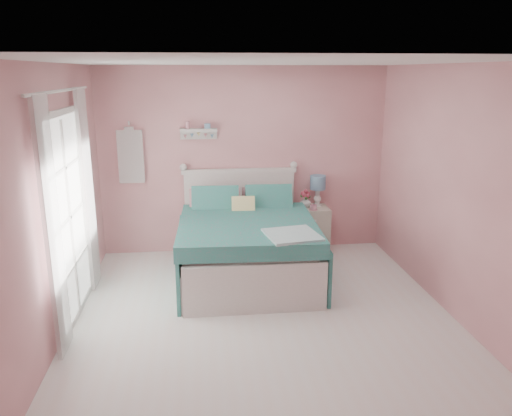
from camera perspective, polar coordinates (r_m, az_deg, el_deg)
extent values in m
plane|color=white|center=(5.34, 1.00, -12.79)|extent=(4.50, 4.50, 0.00)
plane|color=#BE787D|center=(7.05, -1.37, 5.39)|extent=(4.00, 0.00, 4.00)
plane|color=#BE787D|center=(2.78, 7.34, -10.78)|extent=(4.00, 0.00, 4.00)
plane|color=#BE787D|center=(5.01, -22.23, 0.13)|extent=(0.00, 4.50, 4.50)
plane|color=#BE787D|center=(5.49, 22.23, 1.38)|extent=(0.00, 4.50, 4.50)
plane|color=white|center=(4.71, 1.15, 16.35)|extent=(4.50, 4.50, 0.00)
cube|color=silver|center=(6.31, -1.09, -6.04)|extent=(1.59, 2.05, 0.44)
cube|color=silver|center=(6.21, -1.11, -3.48)|extent=(1.52, 1.99, 0.16)
cube|color=silver|center=(7.15, -1.89, -0.47)|extent=(1.55, 0.07, 1.14)
cube|color=silver|center=(7.01, -1.93, 4.25)|extent=(1.61, 0.09, 0.06)
cube|color=silver|center=(5.37, -0.06, -9.27)|extent=(1.55, 0.06, 0.56)
cube|color=teal|center=(6.01, -0.98, -2.41)|extent=(1.70, 1.79, 0.18)
cube|color=pink|center=(6.76, -4.70, 0.53)|extent=(0.69, 0.30, 0.43)
cube|color=pink|center=(6.82, 1.32, 0.71)|extent=(0.69, 0.30, 0.43)
cube|color=#CCBC59|center=(6.51, -1.46, 0.00)|extent=(0.31, 0.23, 0.31)
cube|color=beige|center=(7.20, 6.36, -2.46)|extent=(0.46, 0.43, 0.66)
cube|color=silver|center=(6.95, 6.77, -1.39)|extent=(0.40, 0.02, 0.16)
sphere|color=white|center=(6.93, 6.81, -1.45)|extent=(0.03, 0.03, 0.03)
cylinder|color=white|center=(7.21, 7.00, 0.36)|extent=(0.14, 0.14, 0.02)
cylinder|color=white|center=(7.18, 7.03, 1.28)|extent=(0.07, 0.07, 0.24)
cylinder|color=#6E98B8|center=(7.13, 7.08, 2.92)|extent=(0.22, 0.22, 0.20)
imported|color=silver|center=(7.07, 5.67, 0.70)|extent=(0.18, 0.18, 0.16)
imported|color=pink|center=(6.96, 6.58, 0.07)|extent=(0.11, 0.11, 0.07)
sphere|color=#C8445B|center=(7.04, 5.70, 1.91)|extent=(0.06, 0.06, 0.06)
sphere|color=#C8445B|center=(7.07, 5.98, 1.64)|extent=(0.06, 0.06, 0.06)
sphere|color=#C8445B|center=(7.04, 5.36, 1.68)|extent=(0.06, 0.06, 0.06)
sphere|color=#C8445B|center=(7.03, 5.90, 1.38)|extent=(0.06, 0.06, 0.06)
sphere|color=#C8445B|center=(7.02, 5.49, 1.47)|extent=(0.06, 0.06, 0.06)
cube|color=silver|center=(6.88, -6.58, 8.84)|extent=(0.50, 0.14, 0.04)
cube|color=silver|center=(6.95, -6.57, 8.32)|extent=(0.50, 0.03, 0.12)
cylinder|color=#D18C99|center=(6.87, -7.87, 9.38)|extent=(0.06, 0.06, 0.10)
cube|color=#6E98B8|center=(6.87, -5.58, 9.28)|extent=(0.08, 0.06, 0.07)
cube|color=white|center=(7.00, -14.13, 5.69)|extent=(0.34, 0.03, 0.72)
cube|color=silver|center=(5.25, -21.69, 10.06)|extent=(0.04, 1.32, 0.06)
cube|color=silver|center=(5.80, -19.63, -11.01)|extent=(0.04, 1.32, 0.06)
cube|color=silver|center=(4.86, -22.29, -3.42)|extent=(0.04, 0.06, 2.10)
cube|color=silver|center=(6.03, -19.21, 0.39)|extent=(0.04, 0.06, 2.10)
cube|color=white|center=(5.43, -20.61, -1.00)|extent=(0.02, 1.20, 2.04)
cube|color=white|center=(4.70, -22.22, -2.35)|extent=(0.04, 0.40, 2.32)
cube|color=white|center=(6.10, -18.64, 1.86)|extent=(0.04, 0.40, 2.32)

